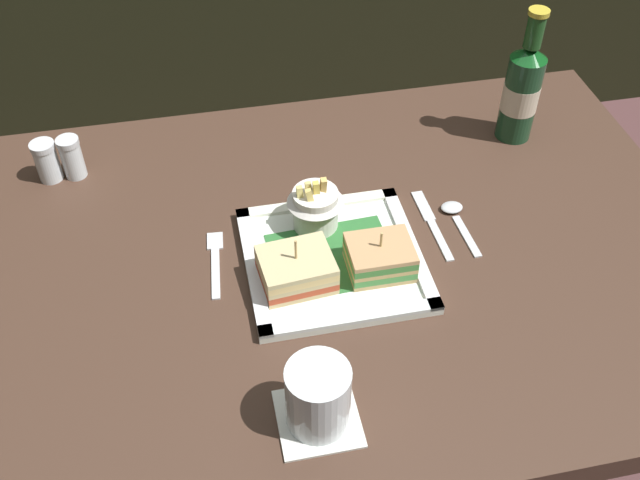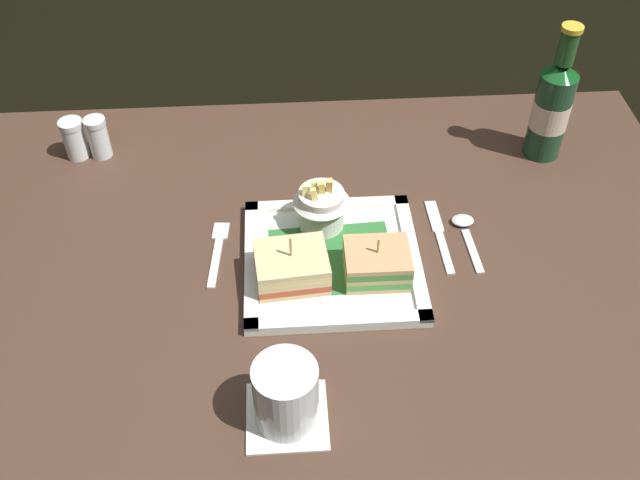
{
  "view_description": "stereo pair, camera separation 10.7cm",
  "coord_description": "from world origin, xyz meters",
  "px_view_note": "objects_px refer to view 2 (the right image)",
  "views": [
    {
      "loc": [
        -0.14,
        -0.76,
        1.55
      ],
      "look_at": [
        0.02,
        -0.01,
        0.8
      ],
      "focal_mm": 41.41,
      "sensor_mm": 36.0,
      "label": 1
    },
    {
      "loc": [
        -0.03,
        -0.77,
        1.55
      ],
      "look_at": [
        0.02,
        -0.01,
        0.8
      ],
      "focal_mm": 41.41,
      "sensor_mm": 36.0,
      "label": 2
    }
  ],
  "objects_px": {
    "sandwich_half_left": "(292,267)",
    "fork": "(218,249)",
    "square_plate": "(332,261)",
    "pepper_shaker": "(99,139)",
    "sandwich_half_right": "(377,263)",
    "water_glass": "(286,397)",
    "spoon": "(465,228)",
    "knife": "(439,232)",
    "beer_bottle": "(552,107)",
    "dining_table": "(309,315)",
    "salt_shaker": "(75,141)",
    "fries_cup": "(321,203)"
  },
  "relations": [
    {
      "from": "square_plate",
      "to": "pepper_shaker",
      "type": "xyz_separation_m",
      "value": [
        -0.38,
        0.29,
        0.03
      ]
    },
    {
      "from": "salt_shaker",
      "to": "square_plate",
      "type": "bearing_deg",
      "value": -34.37
    },
    {
      "from": "sandwich_half_right",
      "to": "water_glass",
      "type": "bearing_deg",
      "value": -121.4
    },
    {
      "from": "fries_cup",
      "to": "water_glass",
      "type": "relative_size",
      "value": 1.04
    },
    {
      "from": "fries_cup",
      "to": "pepper_shaker",
      "type": "bearing_deg",
      "value": 149.91
    },
    {
      "from": "spoon",
      "to": "water_glass",
      "type": "bearing_deg",
      "value": -132.14
    },
    {
      "from": "fries_cup",
      "to": "knife",
      "type": "relative_size",
      "value": 0.6
    },
    {
      "from": "sandwich_half_right",
      "to": "fork",
      "type": "distance_m",
      "value": 0.24
    },
    {
      "from": "dining_table",
      "to": "pepper_shaker",
      "type": "relative_size",
      "value": 16.82
    },
    {
      "from": "knife",
      "to": "pepper_shaker",
      "type": "distance_m",
      "value": 0.6
    },
    {
      "from": "square_plate",
      "to": "water_glass",
      "type": "bearing_deg",
      "value": -106.3
    },
    {
      "from": "sandwich_half_left",
      "to": "water_glass",
      "type": "height_order",
      "value": "water_glass"
    },
    {
      "from": "fork",
      "to": "salt_shaker",
      "type": "relative_size",
      "value": 1.91
    },
    {
      "from": "fries_cup",
      "to": "beer_bottle",
      "type": "bearing_deg",
      "value": 23.49
    },
    {
      "from": "sandwich_half_left",
      "to": "fork",
      "type": "xyz_separation_m",
      "value": [
        -0.11,
        0.07,
        -0.03
      ]
    },
    {
      "from": "sandwich_half_right",
      "to": "water_glass",
      "type": "relative_size",
      "value": 1.0
    },
    {
      "from": "sandwich_half_left",
      "to": "water_glass",
      "type": "bearing_deg",
      "value": -93.68
    },
    {
      "from": "dining_table",
      "to": "fries_cup",
      "type": "xyz_separation_m",
      "value": [
        0.02,
        0.05,
        0.2
      ]
    },
    {
      "from": "dining_table",
      "to": "water_glass",
      "type": "height_order",
      "value": "water_glass"
    },
    {
      "from": "beer_bottle",
      "to": "knife",
      "type": "height_order",
      "value": "beer_bottle"
    },
    {
      "from": "spoon",
      "to": "salt_shaker",
      "type": "xyz_separation_m",
      "value": [
        -0.63,
        0.23,
        0.03
      ]
    },
    {
      "from": "beer_bottle",
      "to": "fork",
      "type": "height_order",
      "value": "beer_bottle"
    },
    {
      "from": "dining_table",
      "to": "square_plate",
      "type": "bearing_deg",
      "value": -30.94
    },
    {
      "from": "fork",
      "to": "salt_shaker",
      "type": "bearing_deg",
      "value": 135.1
    },
    {
      "from": "sandwich_half_right",
      "to": "spoon",
      "type": "distance_m",
      "value": 0.18
    },
    {
      "from": "sandwich_half_left",
      "to": "spoon",
      "type": "height_order",
      "value": "sandwich_half_left"
    },
    {
      "from": "sandwich_half_left",
      "to": "knife",
      "type": "distance_m",
      "value": 0.25
    },
    {
      "from": "sandwich_half_right",
      "to": "beer_bottle",
      "type": "distance_m",
      "value": 0.43
    },
    {
      "from": "dining_table",
      "to": "pepper_shaker",
      "type": "xyz_separation_m",
      "value": [
        -0.34,
        0.27,
        0.17
      ]
    },
    {
      "from": "fries_cup",
      "to": "fork",
      "type": "xyz_separation_m",
      "value": [
        -0.16,
        -0.03,
        -0.05
      ]
    },
    {
      "from": "sandwich_half_left",
      "to": "knife",
      "type": "relative_size",
      "value": 0.68
    },
    {
      "from": "square_plate",
      "to": "beer_bottle",
      "type": "distance_m",
      "value": 0.46
    },
    {
      "from": "salt_shaker",
      "to": "fork",
      "type": "bearing_deg",
      "value": -44.9
    },
    {
      "from": "spoon",
      "to": "sandwich_half_right",
      "type": "bearing_deg",
      "value": -148.12
    },
    {
      "from": "square_plate",
      "to": "fries_cup",
      "type": "relative_size",
      "value": 2.68
    },
    {
      "from": "dining_table",
      "to": "beer_bottle",
      "type": "relative_size",
      "value": 5.17
    },
    {
      "from": "beer_bottle",
      "to": "spoon",
      "type": "relative_size",
      "value": 1.95
    },
    {
      "from": "fork",
      "to": "spoon",
      "type": "relative_size",
      "value": 1.11
    },
    {
      "from": "water_glass",
      "to": "fork",
      "type": "distance_m",
      "value": 0.31
    },
    {
      "from": "square_plate",
      "to": "sandwich_half_right",
      "type": "xyz_separation_m",
      "value": [
        0.06,
        -0.03,
        0.03
      ]
    },
    {
      "from": "fries_cup",
      "to": "pepper_shaker",
      "type": "xyz_separation_m",
      "value": [
        -0.37,
        0.21,
        -0.02
      ]
    },
    {
      "from": "square_plate",
      "to": "sandwich_half_right",
      "type": "distance_m",
      "value": 0.07
    },
    {
      "from": "sandwich_half_left",
      "to": "beer_bottle",
      "type": "relative_size",
      "value": 0.45
    },
    {
      "from": "square_plate",
      "to": "sandwich_half_left",
      "type": "height_order",
      "value": "sandwich_half_left"
    },
    {
      "from": "sandwich_half_left",
      "to": "water_glass",
      "type": "xyz_separation_m",
      "value": [
        -0.01,
        -0.22,
        0.01
      ]
    },
    {
      "from": "dining_table",
      "to": "beer_bottle",
      "type": "xyz_separation_m",
      "value": [
        0.42,
        0.22,
        0.23
      ]
    },
    {
      "from": "sandwich_half_right",
      "to": "water_glass",
      "type": "distance_m",
      "value": 0.26
    },
    {
      "from": "knife",
      "to": "fries_cup",
      "type": "bearing_deg",
      "value": 173.94
    },
    {
      "from": "spoon",
      "to": "knife",
      "type": "bearing_deg",
      "value": -174.12
    },
    {
      "from": "sandwich_half_left",
      "to": "salt_shaker",
      "type": "relative_size",
      "value": 1.52
    }
  ]
}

